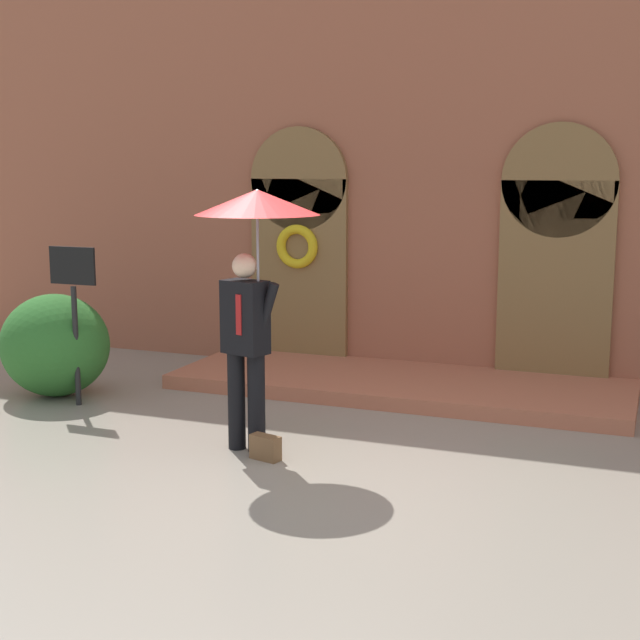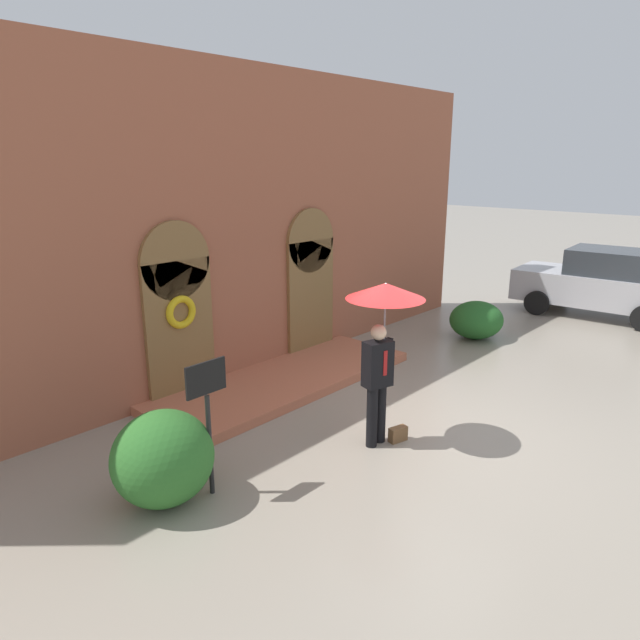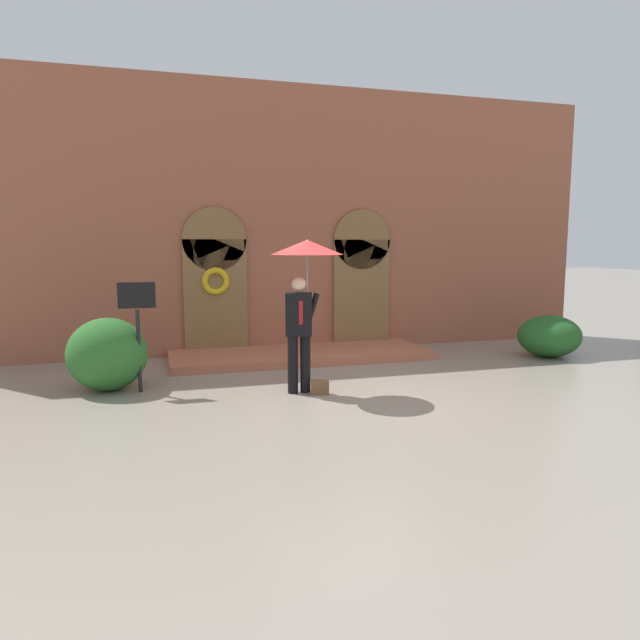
{
  "view_description": "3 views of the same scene",
  "coord_description": "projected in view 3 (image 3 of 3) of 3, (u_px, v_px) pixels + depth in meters",
  "views": [
    {
      "loc": [
        2.77,
        -6.58,
        2.56
      ],
      "look_at": [
        -0.49,
        1.79,
        1.0
      ],
      "focal_mm": 50.0,
      "sensor_mm": 36.0,
      "label": 1
    },
    {
      "loc": [
        -6.77,
        -3.96,
        3.98
      ],
      "look_at": [
        -0.36,
        1.86,
        1.53
      ],
      "focal_mm": 32.0,
      "sensor_mm": 36.0,
      "label": 2
    },
    {
      "loc": [
        -2.8,
        -7.94,
        2.29
      ],
      "look_at": [
        -0.06,
        1.49,
        0.99
      ],
      "focal_mm": 32.0,
      "sensor_mm": 36.0,
      "label": 3
    }
  ],
  "objects": [
    {
      "name": "shrub_right",
      "position": [
        549.0,
        336.0,
        11.7
      ],
      "size": [
        1.3,
        1.18,
        0.85
      ],
      "primitive_type": "ellipsoid",
      "color": "#235B23",
      "rests_on": "ground"
    },
    {
      "name": "handbag",
      "position": [
        320.0,
        387.0,
        8.76
      ],
      "size": [
        0.3,
        0.19,
        0.22
      ],
      "primitive_type": "cube",
      "rotation": [
        0.0,
        0.0,
        -0.26
      ],
      "color": "brown",
      "rests_on": "ground"
    },
    {
      "name": "shrub_left",
      "position": [
        107.0,
        354.0,
        8.97
      ],
      "size": [
        1.23,
        1.16,
        1.15
      ],
      "primitive_type": "ellipsoid",
      "color": "#2D6B28",
      "rests_on": "ground"
    },
    {
      "name": "ground_plane",
      "position": [
        351.0,
        397.0,
        8.63
      ],
      "size": [
        80.0,
        80.0,
        0.0
      ],
      "primitive_type": "plane",
      "color": "gray"
    },
    {
      "name": "building_facade",
      "position": [
        288.0,
        226.0,
        12.23
      ],
      "size": [
        14.0,
        2.3,
        5.6
      ],
      "color": "#9E563D",
      "rests_on": "ground"
    },
    {
      "name": "person_with_umbrella",
      "position": [
        305.0,
        270.0,
        8.67
      ],
      "size": [
        1.1,
        1.1,
        2.36
      ],
      "color": "black",
      "rests_on": "ground"
    },
    {
      "name": "sign_post",
      "position": [
        138.0,
        318.0,
        8.77
      ],
      "size": [
        0.56,
        0.06,
        1.72
      ],
      "color": "black",
      "rests_on": "ground"
    }
  ]
}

